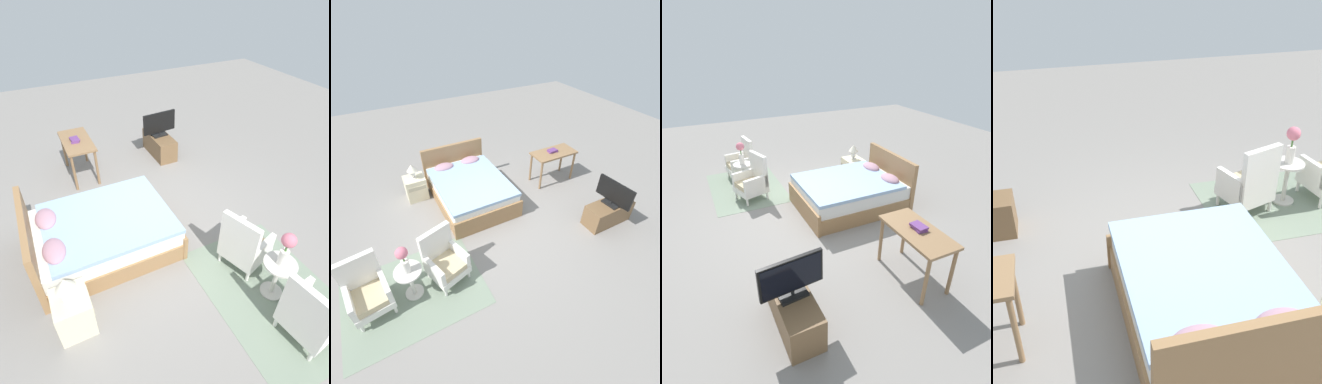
# 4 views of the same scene
# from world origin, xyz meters

# --- Properties ---
(ground_plane) EXTENTS (16.00, 16.00, 0.00)m
(ground_plane) POSITION_xyz_m (0.00, 0.00, 0.00)
(ground_plane) COLOR gray
(floor_rug) EXTENTS (2.10, 1.50, 0.01)m
(floor_rug) POSITION_xyz_m (-1.79, -0.77, 0.00)
(floor_rug) COLOR gray
(floor_rug) RESTS_ON ground_plane
(bed) EXTENTS (1.48, 1.99, 0.96)m
(bed) POSITION_xyz_m (-0.10, 0.95, 0.30)
(bed) COLOR #997047
(bed) RESTS_ON ground_plane
(armchair_by_window_right) EXTENTS (0.68, 0.68, 0.92)m
(armchair_by_window_right) POSITION_xyz_m (-1.23, -0.71, 0.38)
(armchair_by_window_right) COLOR white
(armchair_by_window_right) RESTS_ON floor_rug
(side_table) EXTENTS (0.40, 0.40, 0.57)m
(side_table) POSITION_xyz_m (-1.79, -0.79, 0.36)
(side_table) COLOR beige
(side_table) RESTS_ON ground_plane
(flower_vase) EXTENTS (0.17, 0.17, 0.48)m
(flower_vase) POSITION_xyz_m (-1.79, -0.79, 0.86)
(flower_vase) COLOR silver
(flower_vase) RESTS_ON side_table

